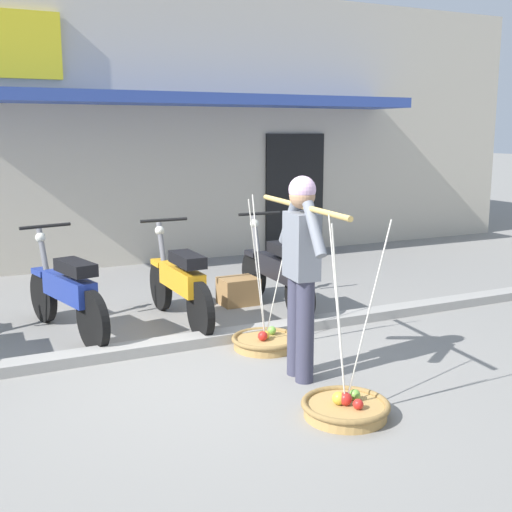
{
  "coord_description": "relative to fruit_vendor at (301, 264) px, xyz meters",
  "views": [
    {
      "loc": [
        -2.04,
        -4.99,
        2.05
      ],
      "look_at": [
        0.69,
        0.6,
        0.85
      ],
      "focal_mm": 45.81,
      "sensor_mm": 36.0,
      "label": 1
    }
  ],
  "objects": [
    {
      "name": "fruit_basket_left_side",
      "position": [
        -0.08,
        -0.81,
        -0.9
      ],
      "size": [
        0.65,
        0.65,
        1.45
      ],
      "color": "#B2894C",
      "rests_on": "ground"
    },
    {
      "name": "motorcycle_end_of_row",
      "position": [
        0.82,
        1.98,
        -0.52
      ],
      "size": [
        0.54,
        1.82,
        1.09
      ],
      "color": "black",
      "rests_on": "ground"
    },
    {
      "name": "wooden_crate",
      "position": [
        0.52,
        2.4,
        -0.82
      ],
      "size": [
        0.44,
        0.36,
        0.32
      ],
      "primitive_type": "cube",
      "color": "olive",
      "rests_on": "ground"
    },
    {
      "name": "fruit_vendor",
      "position": [
        0.0,
        0.0,
        0.0
      ],
      "size": [
        0.23,
        1.62,
        1.7
      ],
      "color": "#38384C",
      "rests_on": "ground"
    },
    {
      "name": "fruit_basket_right_side",
      "position": [
        0.08,
        0.81,
        -0.9
      ],
      "size": [
        0.65,
        0.65,
        1.45
      ],
      "color": "#B2894C",
      "rests_on": "ground"
    },
    {
      "name": "ground_plane",
      "position": [
        -0.57,
        0.48,
        -0.98
      ],
      "size": [
        90.0,
        90.0,
        0.0
      ],
      "primitive_type": "plane",
      "color": "gray"
    },
    {
      "name": "sidewalk_curb",
      "position": [
        -0.57,
        1.18,
        -0.93
      ],
      "size": [
        20.0,
        0.24,
        0.1
      ],
      "primitive_type": "cube",
      "color": "gray",
      "rests_on": "ground"
    },
    {
      "name": "motorcycle_second_in_row",
      "position": [
        -1.53,
        2.03,
        -0.52
      ],
      "size": [
        0.6,
        1.79,
        1.09
      ],
      "color": "black",
      "rests_on": "ground"
    },
    {
      "name": "storefront_building",
      "position": [
        0.92,
        7.72,
        1.12
      ],
      "size": [
        13.0,
        6.0,
        4.2
      ],
      "color": "beige",
      "rests_on": "ground"
    },
    {
      "name": "motorcycle_third_in_row",
      "position": [
        -0.38,
        1.93,
        -0.52
      ],
      "size": [
        0.54,
        1.82,
        1.09
      ],
      "color": "black",
      "rests_on": "ground"
    }
  ]
}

